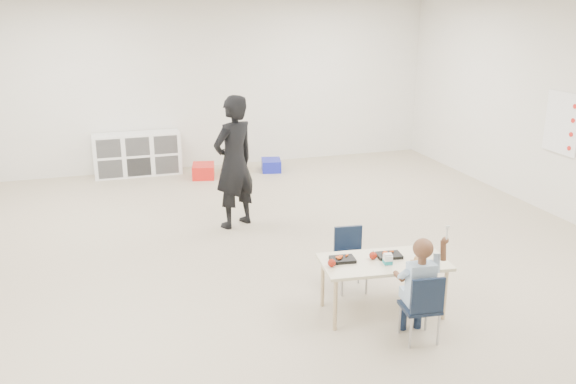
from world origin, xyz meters
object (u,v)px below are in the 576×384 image
object	(u,v)px
child	(421,287)
cubby_shelf	(137,154)
chair_near	(420,306)
table	(383,286)
adult	(234,162)

from	to	relation	value
child	cubby_shelf	size ratio (longest dim) A/B	0.71
cubby_shelf	chair_near	bearing A→B (deg)	-72.64
chair_near	cubby_shelf	xyz separation A→B (m)	(-1.88, 6.00, 0.04)
child	cubby_shelf	bearing A→B (deg)	113.93
table	adult	world-z (taller)	adult
chair_near	cubby_shelf	distance (m)	6.28
cubby_shelf	adult	distance (m)	3.04
table	cubby_shelf	world-z (taller)	cubby_shelf
table	child	bearing A→B (deg)	-73.48
child	adult	xyz separation A→B (m)	(-0.87, 3.17, 0.35)
table	cubby_shelf	distance (m)	5.76
chair_near	cubby_shelf	world-z (taller)	cubby_shelf
table	chair_near	distance (m)	0.53
table	chair_near	world-z (taller)	chair_near
cubby_shelf	child	bearing A→B (deg)	-72.64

